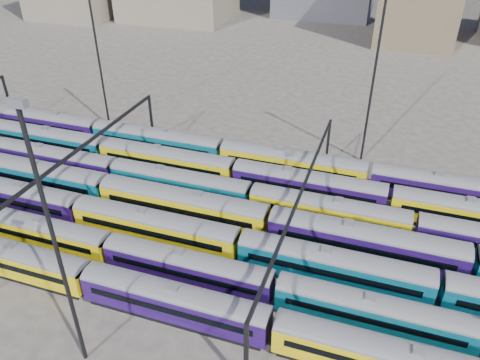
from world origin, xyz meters
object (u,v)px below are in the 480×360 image
(rake_0, at_px, (87,276))
(rake_2, at_px, (155,225))
(mast_2, at_px, (54,240))
(rake_1, at_px, (187,265))

(rake_0, xyz_separation_m, rake_2, (2.77, 10.00, 0.17))
(rake_0, relative_size, mast_2, 4.69)
(rake_2, height_order, mast_2, mast_2)
(rake_0, distance_m, rake_1, 10.50)
(rake_1, distance_m, mast_2, 17.35)
(rake_1, height_order, rake_2, rake_2)
(rake_0, distance_m, mast_2, 13.99)
(rake_1, xyz_separation_m, rake_2, (-6.46, 5.00, 0.24))
(rake_0, height_order, rake_1, rake_0)
(mast_2, bearing_deg, rake_2, 94.61)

